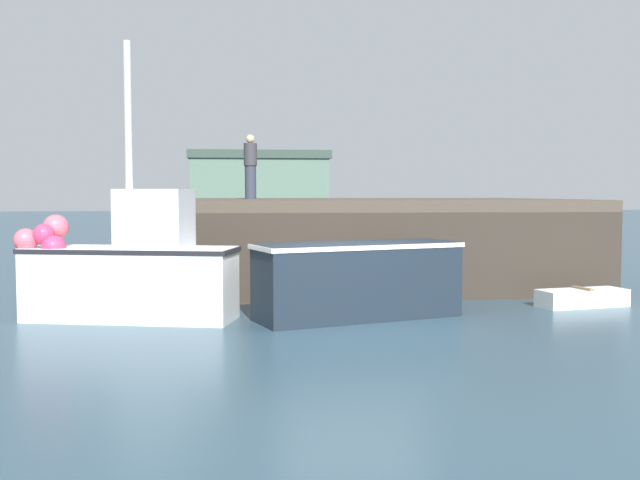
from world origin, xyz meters
The scene contains 7 objects.
ground centered at (0.00, 0.00, -0.05)m, with size 120.00×160.00×0.10m.
pier centered at (1.25, 5.48, 1.72)m, with size 9.88×7.33×2.08m.
fishing_boat_near_left centered at (-3.81, 0.89, 0.91)m, with size 3.92×2.04×4.86m.
fishing_boat_near_right centered at (0.18, 0.60, 0.71)m, with size 3.90×2.25×1.36m.
rowboat centered at (4.80, 1.44, 0.17)m, with size 1.87×0.97×0.38m.
dockworker centered at (-1.59, 6.65, 2.90)m, with size 0.34×0.34×1.64m.
warehouse centered at (-0.49, 35.26, 2.43)m, with size 8.69×6.68×4.83m.
Camera 1 is at (-1.98, -12.22, 2.24)m, focal length 41.19 mm.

